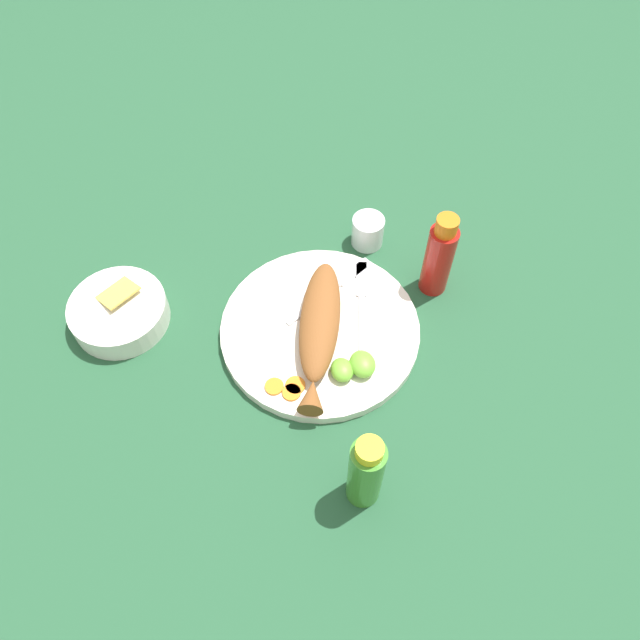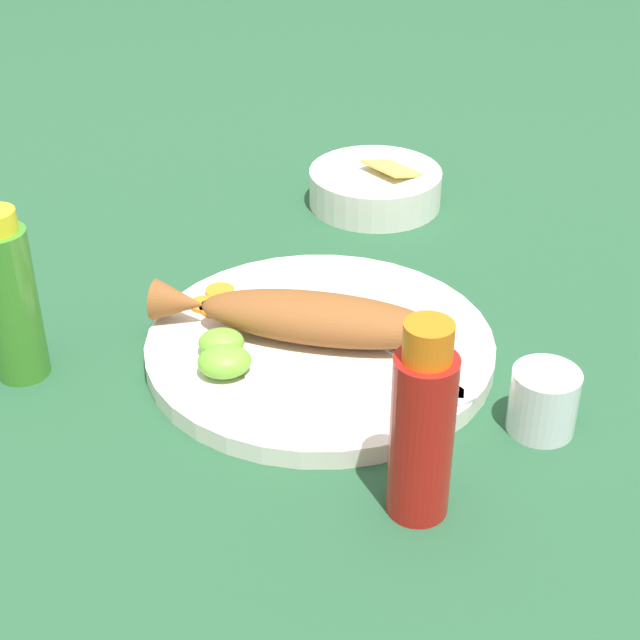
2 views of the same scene
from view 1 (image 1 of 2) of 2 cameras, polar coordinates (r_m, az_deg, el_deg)
ground_plane at (r=1.00m, az=0.00°, el=-1.21°), size 4.00×4.00×0.00m
main_plate at (r=0.99m, az=0.00°, el=-0.93°), size 0.32×0.32×0.02m
fried_fish at (r=0.96m, az=-0.08°, el=-0.67°), size 0.27×0.13×0.04m
fork_near at (r=1.03m, az=1.39°, el=3.04°), size 0.11×0.17×0.00m
fork_far at (r=1.01m, az=3.82°, el=1.77°), size 0.18×0.06×0.00m
carrot_slice_near at (r=0.93m, az=-4.20°, el=-6.08°), size 0.03×0.03×0.00m
carrot_slice_mid at (r=0.92m, az=-2.62°, el=-6.63°), size 0.03×0.03×0.00m
carrot_slice_far at (r=0.93m, az=-2.28°, el=-5.99°), size 0.03×0.03×0.00m
lime_wedge_main at (r=0.93m, az=2.03°, el=-4.59°), size 0.04×0.03×0.02m
lime_wedge_side at (r=0.94m, az=3.90°, el=-4.04°), size 0.05×0.04×0.03m
hot_sauce_bottle_red at (r=1.01m, az=10.83°, el=5.68°), size 0.05×0.05×0.16m
hot_sauce_bottle_green at (r=0.82m, az=4.05°, el=-13.74°), size 0.05×0.05×0.16m
salt_cup at (r=1.10m, az=4.37°, el=7.98°), size 0.06×0.06×0.06m
guacamole_bowl at (r=1.04m, az=-17.92°, el=0.78°), size 0.15×0.15×0.05m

